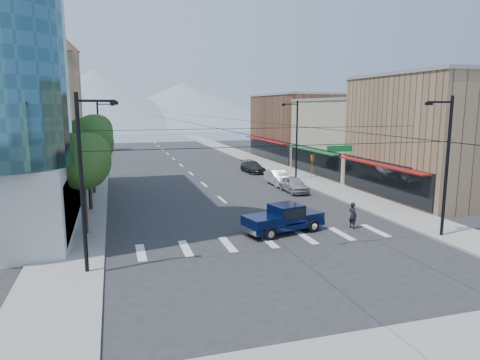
{
  "coord_description": "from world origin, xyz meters",
  "views": [
    {
      "loc": [
        -9.23,
        -22.77,
        8.33
      ],
      "look_at": [
        -0.41,
        6.91,
        3.0
      ],
      "focal_mm": 32.0,
      "sensor_mm": 36.0,
      "label": 1
    }
  ],
  "objects_px": {
    "parked_car_far": "(253,167)",
    "pickup_truck": "(283,218)",
    "pedestrian": "(353,215)",
    "parked_car_mid": "(278,178)",
    "parked_car_near": "(294,184)"
  },
  "relations": [
    {
      "from": "pedestrian",
      "to": "parked_car_near",
      "type": "xyz_separation_m",
      "value": [
        1.18,
        12.83,
        -0.15
      ]
    },
    {
      "from": "parked_car_far",
      "to": "pickup_truck",
      "type": "bearing_deg",
      "value": -107.7
    },
    {
      "from": "pickup_truck",
      "to": "pedestrian",
      "type": "distance_m",
      "value": 5.02
    },
    {
      "from": "pedestrian",
      "to": "parked_car_far",
      "type": "relative_size",
      "value": 0.37
    },
    {
      "from": "parked_car_mid",
      "to": "parked_car_far",
      "type": "bearing_deg",
      "value": 89.63
    },
    {
      "from": "pedestrian",
      "to": "parked_car_mid",
      "type": "bearing_deg",
      "value": -18.09
    },
    {
      "from": "pickup_truck",
      "to": "parked_car_near",
      "type": "height_order",
      "value": "pickup_truck"
    },
    {
      "from": "parked_car_far",
      "to": "pedestrian",
      "type": "bearing_deg",
      "value": -96.78
    },
    {
      "from": "pedestrian",
      "to": "parked_car_mid",
      "type": "relative_size",
      "value": 0.38
    },
    {
      "from": "parked_car_mid",
      "to": "pedestrian",
      "type": "bearing_deg",
      "value": -93.6
    },
    {
      "from": "parked_car_mid",
      "to": "parked_car_near",
      "type": "bearing_deg",
      "value": -89.61
    },
    {
      "from": "pedestrian",
      "to": "pickup_truck",
      "type": "bearing_deg",
      "value": 71.33
    },
    {
      "from": "parked_car_near",
      "to": "parked_car_mid",
      "type": "distance_m",
      "value": 4.09
    },
    {
      "from": "pickup_truck",
      "to": "pedestrian",
      "type": "bearing_deg",
      "value": -18.33
    },
    {
      "from": "parked_car_near",
      "to": "parked_car_far",
      "type": "xyz_separation_m",
      "value": [
        0.12,
        13.29,
        -0.05
      ]
    }
  ]
}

